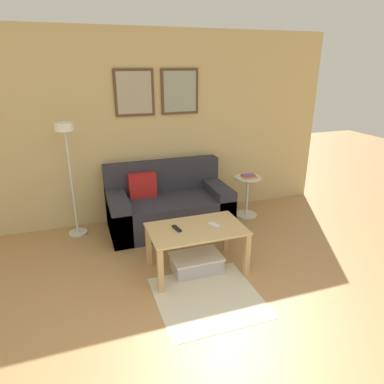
{
  "coord_description": "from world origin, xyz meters",
  "views": [
    {
      "loc": [
        -0.82,
        -1.23,
        2.11
      ],
      "look_at": [
        0.27,
        1.94,
        0.85
      ],
      "focal_mm": 32.0,
      "sensor_mm": 36.0,
      "label": 1
    }
  ],
  "objects_px": {
    "floor_lamp": "(68,159)",
    "side_table": "(247,192)",
    "coffee_table": "(196,236)",
    "storage_bin": "(196,263)",
    "book_stack": "(249,176)",
    "couch": "(168,206)",
    "remote_control": "(177,228)",
    "cell_phone": "(214,225)"
  },
  "relations": [
    {
      "from": "storage_bin",
      "to": "remote_control",
      "type": "distance_m",
      "value": 0.46
    },
    {
      "from": "side_table",
      "to": "remote_control",
      "type": "height_order",
      "value": "side_table"
    },
    {
      "from": "floor_lamp",
      "to": "couch",
      "type": "bearing_deg",
      "value": -1.45
    },
    {
      "from": "floor_lamp",
      "to": "side_table",
      "type": "xyz_separation_m",
      "value": [
        2.38,
        -0.06,
        -0.69
      ]
    },
    {
      "from": "storage_bin",
      "to": "side_table",
      "type": "height_order",
      "value": "side_table"
    },
    {
      "from": "couch",
      "to": "cell_phone",
      "type": "relative_size",
      "value": 11.46
    },
    {
      "from": "storage_bin",
      "to": "side_table",
      "type": "distance_m",
      "value": 1.66
    },
    {
      "from": "couch",
      "to": "side_table",
      "type": "xyz_separation_m",
      "value": [
        1.19,
        -0.03,
        0.06
      ]
    },
    {
      "from": "coffee_table",
      "to": "storage_bin",
      "type": "height_order",
      "value": "coffee_table"
    },
    {
      "from": "coffee_table",
      "to": "remote_control",
      "type": "bearing_deg",
      "value": 169.21
    },
    {
      "from": "side_table",
      "to": "cell_phone",
      "type": "bearing_deg",
      "value": -131.55
    },
    {
      "from": "coffee_table",
      "to": "side_table",
      "type": "xyz_separation_m",
      "value": [
        1.18,
        1.11,
        -0.05
      ]
    },
    {
      "from": "couch",
      "to": "book_stack",
      "type": "height_order",
      "value": "couch"
    },
    {
      "from": "couch",
      "to": "coffee_table",
      "type": "xyz_separation_m",
      "value": [
        0.01,
        -1.14,
        0.11
      ]
    },
    {
      "from": "remote_control",
      "to": "coffee_table",
      "type": "bearing_deg",
      "value": -22.44
    },
    {
      "from": "coffee_table",
      "to": "side_table",
      "type": "bearing_deg",
      "value": 43.15
    },
    {
      "from": "couch",
      "to": "cell_phone",
      "type": "xyz_separation_m",
      "value": [
        0.21,
        -1.13,
        0.2
      ]
    },
    {
      "from": "storage_bin",
      "to": "floor_lamp",
      "type": "bearing_deg",
      "value": 134.98
    },
    {
      "from": "side_table",
      "to": "book_stack",
      "type": "relative_size",
      "value": 3.05
    },
    {
      "from": "coffee_table",
      "to": "storage_bin",
      "type": "xyz_separation_m",
      "value": [
        -0.01,
        -0.03,
        -0.31
      ]
    },
    {
      "from": "side_table",
      "to": "couch",
      "type": "bearing_deg",
      "value": 178.63
    },
    {
      "from": "remote_control",
      "to": "couch",
      "type": "bearing_deg",
      "value": 68.08
    },
    {
      "from": "side_table",
      "to": "coffee_table",
      "type": "bearing_deg",
      "value": -136.85
    },
    {
      "from": "coffee_table",
      "to": "storage_bin",
      "type": "distance_m",
      "value": 0.32
    },
    {
      "from": "book_stack",
      "to": "cell_phone",
      "type": "height_order",
      "value": "book_stack"
    },
    {
      "from": "floor_lamp",
      "to": "remote_control",
      "type": "distance_m",
      "value": 1.6
    },
    {
      "from": "floor_lamp",
      "to": "book_stack",
      "type": "relative_size",
      "value": 7.68
    },
    {
      "from": "book_stack",
      "to": "cell_phone",
      "type": "bearing_deg",
      "value": -131.83
    },
    {
      "from": "coffee_table",
      "to": "cell_phone",
      "type": "height_order",
      "value": "cell_phone"
    },
    {
      "from": "book_stack",
      "to": "cell_phone",
      "type": "xyz_separation_m",
      "value": [
        -0.98,
        -1.1,
        -0.11
      ]
    },
    {
      "from": "side_table",
      "to": "cell_phone",
      "type": "height_order",
      "value": "side_table"
    },
    {
      "from": "couch",
      "to": "book_stack",
      "type": "bearing_deg",
      "value": -1.6
    },
    {
      "from": "side_table",
      "to": "cell_phone",
      "type": "distance_m",
      "value": 1.48
    },
    {
      "from": "side_table",
      "to": "cell_phone",
      "type": "relative_size",
      "value": 4.23
    },
    {
      "from": "coffee_table",
      "to": "side_table",
      "type": "height_order",
      "value": "side_table"
    },
    {
      "from": "book_stack",
      "to": "remote_control",
      "type": "bearing_deg",
      "value": -142.62
    },
    {
      "from": "storage_bin",
      "to": "book_stack",
      "type": "bearing_deg",
      "value": 43.35
    },
    {
      "from": "couch",
      "to": "floor_lamp",
      "type": "height_order",
      "value": "floor_lamp"
    },
    {
      "from": "side_table",
      "to": "book_stack",
      "type": "distance_m",
      "value": 0.25
    },
    {
      "from": "book_stack",
      "to": "couch",
      "type": "bearing_deg",
      "value": 178.4
    },
    {
      "from": "coffee_table",
      "to": "book_stack",
      "type": "distance_m",
      "value": 1.63
    },
    {
      "from": "book_stack",
      "to": "coffee_table",
      "type": "bearing_deg",
      "value": -137.1
    }
  ]
}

